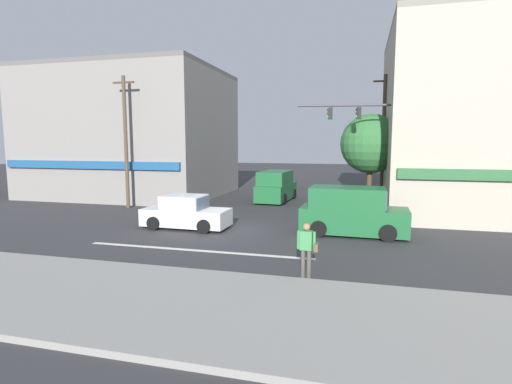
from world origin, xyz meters
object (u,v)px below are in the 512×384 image
object	(u,v)px
street_tree	(370,144)
van_crossing_center	(352,212)
utility_pole_far_right	(383,140)
pedestrian_foreground_with_bag	(307,247)
utility_pole_near_left	(126,141)
van_crossing_leftbound	(276,187)
sedan_parked_curbside	(186,213)
traffic_light_mast	(372,140)

from	to	relation	value
street_tree	van_crossing_center	xyz separation A→B (m)	(-0.83, -6.28, -2.97)
street_tree	utility_pole_far_right	xyz separation A→B (m)	(0.78, 1.81, 0.26)
utility_pole_far_right	van_crossing_center	xyz separation A→B (m)	(-1.61, -8.09, -3.22)
pedestrian_foreground_with_bag	van_crossing_center	bearing A→B (deg)	79.40
utility_pole_near_left	pedestrian_foreground_with_bag	xyz separation A→B (m)	(12.49, -10.08, -3.22)
street_tree	van_crossing_leftbound	xyz separation A→B (m)	(-6.16, 2.87, -2.97)
utility_pole_near_left	utility_pole_far_right	bearing A→B (deg)	15.37
street_tree	sedan_parked_curbside	size ratio (longest dim) A/B	1.38
van_crossing_center	van_crossing_leftbound	bearing A→B (deg)	120.23
van_crossing_leftbound	van_crossing_center	world-z (taller)	same
utility_pole_near_left	van_crossing_leftbound	size ratio (longest dim) A/B	1.71
sedan_parked_curbside	van_crossing_leftbound	bearing A→B (deg)	76.57
sedan_parked_curbside	van_crossing_leftbound	distance (m)	10.03
traffic_light_mast	pedestrian_foreground_with_bag	size ratio (longest dim) A/B	3.71
pedestrian_foreground_with_bag	utility_pole_near_left	bearing A→B (deg)	141.09
sedan_parked_curbside	van_crossing_center	world-z (taller)	van_crossing_center
street_tree	utility_pole_near_left	bearing A→B (deg)	-170.64
utility_pole_near_left	van_crossing_center	xyz separation A→B (m)	(13.64, -3.90, -3.17)
utility_pole_far_right	sedan_parked_curbside	distance (m)	13.18
sedan_parked_curbside	utility_pole_near_left	bearing A→B (deg)	143.03
street_tree	pedestrian_foreground_with_bag	world-z (taller)	street_tree
traffic_light_mast	sedan_parked_curbside	bearing A→B (deg)	-153.53
van_crossing_leftbound	pedestrian_foreground_with_bag	xyz separation A→B (m)	(4.18, -15.33, -0.05)
van_crossing_leftbound	utility_pole_far_right	bearing A→B (deg)	-8.73
traffic_light_mast	pedestrian_foreground_with_bag	xyz separation A→B (m)	(-2.00, -9.82, -3.22)
van_crossing_center	pedestrian_foreground_with_bag	size ratio (longest dim) A/B	2.78
sedan_parked_curbside	van_crossing_center	size ratio (longest dim) A/B	0.89
pedestrian_foreground_with_bag	street_tree	bearing A→B (deg)	80.96
street_tree	van_crossing_leftbound	size ratio (longest dim) A/B	1.21
utility_pole_near_left	utility_pole_far_right	size ratio (longest dim) A/B	0.99
street_tree	van_crossing_leftbound	world-z (taller)	street_tree
van_crossing_leftbound	pedestrian_foreground_with_bag	size ratio (longest dim) A/B	2.82
van_crossing_leftbound	pedestrian_foreground_with_bag	world-z (taller)	van_crossing_leftbound
traffic_light_mast	street_tree	bearing A→B (deg)	90.43
van_crossing_center	pedestrian_foreground_with_bag	xyz separation A→B (m)	(-1.16, -6.18, -0.05)
street_tree	utility_pole_near_left	size ratio (longest dim) A/B	0.71
street_tree	van_crossing_leftbound	distance (m)	7.42
van_crossing_leftbound	van_crossing_center	size ratio (longest dim) A/B	1.01
utility_pole_near_left	van_crossing_leftbound	xyz separation A→B (m)	(8.31, 5.26, -3.17)
utility_pole_far_right	van_crossing_leftbound	distance (m)	7.73
utility_pole_far_right	sedan_parked_curbside	bearing A→B (deg)	-136.85
utility_pole_far_right	pedestrian_foreground_with_bag	bearing A→B (deg)	-100.96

